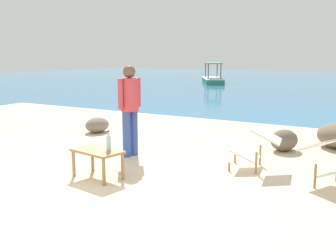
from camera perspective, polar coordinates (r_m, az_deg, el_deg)
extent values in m
cube|color=beige|center=(4.98, -14.24, -11.75)|extent=(18.00, 14.00, 0.04)
cube|color=teal|center=(25.55, 22.62, 5.28)|extent=(60.00, 36.00, 0.03)
cube|color=#A37A4C|center=(5.98, -10.02, -3.54)|extent=(0.83, 0.57, 0.04)
cylinder|color=#A37A4C|center=(5.91, -6.48, -5.77)|extent=(0.05, 0.05, 0.39)
cylinder|color=#A37A4C|center=(5.67, -9.13, -6.50)|extent=(0.05, 0.05, 0.39)
cylinder|color=#A37A4C|center=(6.40, -10.70, -4.63)|extent=(0.05, 0.05, 0.39)
cylinder|color=#A37A4C|center=(6.19, -13.28, -5.24)|extent=(0.05, 0.05, 0.39)
cylinder|color=#A3C6D1|center=(5.89, -8.45, -2.42)|extent=(0.07, 0.07, 0.22)
cylinder|color=#A3C6D1|center=(5.86, -8.48, -1.09)|extent=(0.03, 0.03, 0.06)
cylinder|color=black|center=(5.86, -8.49, -0.72)|extent=(0.03, 0.03, 0.02)
cylinder|color=#A37A4C|center=(5.87, 20.21, -6.72)|extent=(0.04, 0.04, 0.34)
cube|color=silver|center=(6.04, 21.04, -2.42)|extent=(0.64, 0.67, 0.23)
cylinder|color=#A37A4C|center=(6.40, 8.71, -5.74)|extent=(0.04, 0.04, 0.14)
cylinder|color=#A37A4C|center=(6.89, 9.53, -4.60)|extent=(0.04, 0.04, 0.14)
cylinder|color=#A37A4C|center=(6.31, 12.44, -5.14)|extent=(0.04, 0.04, 0.34)
cylinder|color=#A37A4C|center=(6.81, 12.99, -4.03)|extent=(0.04, 0.04, 0.34)
cube|color=silver|center=(6.57, 10.95, -3.85)|extent=(0.52, 0.59, 0.21)
cube|color=silver|center=(6.46, 13.79, -1.22)|extent=(0.55, 0.60, 0.23)
cylinder|color=#334C99|center=(7.15, -5.93, -1.17)|extent=(0.14, 0.14, 0.82)
cylinder|color=#334C99|center=(7.27, -4.87, -0.97)|extent=(0.14, 0.14, 0.82)
cylinder|color=#CC3D47|center=(7.11, -5.49, 4.47)|extent=(0.32, 0.32, 0.58)
cylinder|color=#CC3D47|center=(6.97, -6.79, 4.57)|extent=(0.09, 0.09, 0.52)
cylinder|color=#CC3D47|center=(7.25, -4.26, 4.83)|extent=(0.09, 0.09, 0.52)
sphere|color=brown|center=(7.08, -5.55, 7.70)|extent=(0.22, 0.22, 0.22)
ellipsoid|color=#6B5B4C|center=(7.91, 16.20, -1.95)|extent=(0.59, 0.71, 0.41)
ellipsoid|color=gray|center=(9.54, -10.05, 0.15)|extent=(0.61, 0.74, 0.35)
cube|color=#338E66|center=(26.01, 6.38, 6.42)|extent=(2.72, 3.68, 0.28)
cube|color=white|center=(26.00, 6.39, 6.77)|extent=(2.80, 3.77, 0.04)
cylinder|color=brown|center=(24.95, 7.54, 7.65)|extent=(0.06, 0.06, 0.95)
cylinder|color=brown|center=(24.87, 5.76, 7.68)|extent=(0.06, 0.06, 0.95)
cylinder|color=brown|center=(27.09, 7.00, 7.86)|extent=(0.06, 0.06, 0.95)
cylinder|color=brown|center=(27.02, 5.36, 7.88)|extent=(0.06, 0.06, 0.95)
cube|color=#339356|center=(25.96, 6.43, 8.89)|extent=(2.04, 2.66, 0.06)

